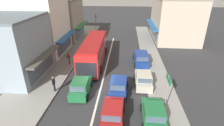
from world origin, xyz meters
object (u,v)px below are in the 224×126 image
(hatchback_behind_bus_near, at_px, (119,86))
(parked_wagon_kerb_third, at_px, (141,58))
(traffic_light_downstreet, at_px, (96,21))
(pedestrian_browsing_midblock, at_px, (54,83))
(parked_hatchback_kerb_second, at_px, (143,79))
(parked_hatchback_kerb_front, at_px, (153,114))
(hatchback_behind_bus_mid, at_px, (81,87))
(hatchback_adjacent_lane_lead, at_px, (113,113))
(directional_road_sign, at_px, (168,86))
(city_bus, at_px, (94,50))
(pedestrian_with_handbag_near, at_px, (69,58))

(hatchback_behind_bus_near, distance_m, parked_wagon_kerb_third, 7.70)
(parked_wagon_kerb_third, xyz_separation_m, traffic_light_downstreet, (-8.53, 14.28, 2.11))
(pedestrian_browsing_midblock, bearing_deg, parked_hatchback_kerb_second, 12.93)
(parked_hatchback_kerb_front, bearing_deg, pedestrian_browsing_midblock, 160.19)
(hatchback_behind_bus_near, relative_size, hatchback_behind_bus_mid, 1.00)
(hatchback_adjacent_lane_lead, xyz_separation_m, parked_wagon_kerb_third, (2.96, 11.25, 0.04))
(hatchback_behind_bus_mid, xyz_separation_m, directional_road_sign, (7.64, -2.32, 1.97))
(parked_hatchback_kerb_second, distance_m, traffic_light_downstreet, 21.79)
(city_bus, xyz_separation_m, pedestrian_with_handbag_near, (-3.17, -1.05, -0.81))
(hatchback_behind_bus_mid, distance_m, pedestrian_browsing_midblock, 2.70)
(hatchback_adjacent_lane_lead, xyz_separation_m, directional_road_sign, (4.21, 1.19, 1.97))
(parked_hatchback_kerb_second, bearing_deg, parked_wagon_kerb_third, 88.58)
(hatchback_adjacent_lane_lead, distance_m, parked_wagon_kerb_third, 11.63)
(traffic_light_downstreet, relative_size, pedestrian_with_handbag_near, 2.58)
(city_bus, xyz_separation_m, hatchback_behind_bus_mid, (-0.01, -7.40, -1.17))
(parked_hatchback_kerb_second, bearing_deg, parked_hatchback_kerb_front, -86.40)
(city_bus, relative_size, hatchback_behind_bus_mid, 2.92)
(traffic_light_downstreet, bearing_deg, parked_hatchback_kerb_second, -67.25)
(parked_hatchback_kerb_second, xyz_separation_m, parked_wagon_kerb_third, (0.14, 5.71, 0.04))
(hatchback_behind_bus_mid, relative_size, pedestrian_with_handbag_near, 2.30)
(parked_hatchback_kerb_second, height_order, parked_wagon_kerb_third, parked_wagon_kerb_third)
(hatchback_behind_bus_near, bearing_deg, traffic_light_downstreet, 105.17)
(hatchback_behind_bus_near, relative_size, parked_wagon_kerb_third, 0.82)
(parked_hatchback_kerb_front, height_order, parked_hatchback_kerb_second, same)
(traffic_light_downstreet, height_order, pedestrian_browsing_midblock, traffic_light_downstreet)
(directional_road_sign, relative_size, pedestrian_browsing_midblock, 2.21)
(pedestrian_with_handbag_near, bearing_deg, pedestrian_browsing_midblock, -85.78)
(parked_hatchback_kerb_front, height_order, pedestrian_with_handbag_near, pedestrian_with_handbag_near)
(hatchback_behind_bus_near, bearing_deg, hatchback_behind_bus_mid, -172.04)
(hatchback_behind_bus_near, bearing_deg, pedestrian_browsing_midblock, -175.11)
(parked_hatchback_kerb_front, xyz_separation_m, directional_road_sign, (1.06, 1.04, 1.97))
(hatchback_behind_bus_near, xyz_separation_m, pedestrian_browsing_midblock, (-6.37, -0.54, 0.36))
(hatchback_behind_bus_mid, height_order, parked_hatchback_kerb_front, same)
(parked_hatchback_kerb_front, relative_size, parked_hatchback_kerb_second, 1.00)
(hatchback_behind_bus_mid, xyz_separation_m, parked_wagon_kerb_third, (6.38, 7.73, 0.04))
(parked_hatchback_kerb_second, distance_m, parked_wagon_kerb_third, 5.72)
(hatchback_behind_bus_near, height_order, traffic_light_downstreet, traffic_light_downstreet)
(parked_wagon_kerb_third, height_order, pedestrian_browsing_midblock, pedestrian_browsing_midblock)
(traffic_light_downstreet, relative_size, directional_road_sign, 1.17)
(traffic_light_downstreet, bearing_deg, pedestrian_with_handbag_near, -93.69)
(pedestrian_with_handbag_near, bearing_deg, parked_hatchback_kerb_second, -24.75)
(parked_wagon_kerb_third, distance_m, pedestrian_browsing_midblock, 11.94)
(traffic_light_downstreet, distance_m, pedestrian_with_handbag_near, 15.80)
(parked_hatchback_kerb_second, bearing_deg, hatchback_behind_bus_near, -149.51)
(city_bus, relative_size, hatchback_behind_bus_near, 2.91)
(parked_hatchback_kerb_second, relative_size, traffic_light_downstreet, 0.88)
(hatchback_adjacent_lane_lead, distance_m, directional_road_sign, 4.80)
(city_bus, height_order, hatchback_behind_bus_mid, city_bus)
(hatchback_behind_bus_near, distance_m, traffic_light_downstreet, 22.38)
(hatchback_adjacent_lane_lead, bearing_deg, parked_hatchback_kerb_front, 2.68)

